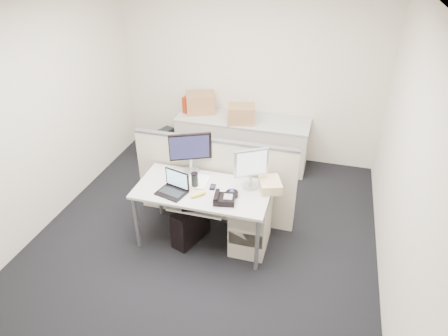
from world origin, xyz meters
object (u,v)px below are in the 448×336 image
(laptop, at_px, (171,185))
(desk_phone, at_px, (224,199))
(monitor_main, at_px, (190,153))
(desk, at_px, (203,193))

(laptop, distance_m, desk_phone, 0.61)
(laptop, bearing_deg, monitor_main, 99.48)
(desk, distance_m, laptop, 0.39)
(monitor_main, bearing_deg, desk_phone, -66.93)
(laptop, bearing_deg, desk_phone, 15.28)
(monitor_main, distance_m, desk_phone, 0.77)
(desk, relative_size, desk_phone, 6.76)
(monitor_main, bearing_deg, laptop, -120.35)
(monitor_main, bearing_deg, desk, -76.66)
(desk_phone, bearing_deg, monitor_main, 128.45)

